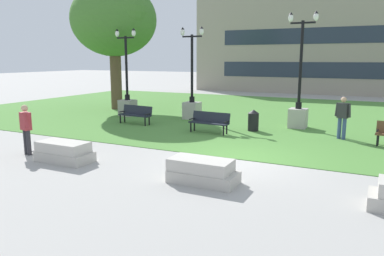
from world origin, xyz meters
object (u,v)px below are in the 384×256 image
at_px(concrete_block_left, 202,171).
at_px(person_skateboarder, 26,127).
at_px(lamp_post_center, 299,105).
at_px(concrete_block_center, 64,152).
at_px(lamp_post_left, 127,98).
at_px(skateboard, 42,149).
at_px(trash_bin, 253,120).
at_px(park_bench_far_right, 210,121).
at_px(lamp_post_right, 192,101).
at_px(park_bench_near_left, 136,113).
at_px(person_bystander_near_lawn, 343,115).

distance_m(concrete_block_left, person_skateboarder, 6.60).
bearing_deg(lamp_post_center, concrete_block_left, -94.70).
xyz_separation_m(concrete_block_center, concrete_block_left, (4.81, 0.05, 0.00)).
xyz_separation_m(concrete_block_left, lamp_post_left, (-8.64, 8.68, 0.70)).
height_order(person_skateboarder, skateboard, person_skateboarder).
bearing_deg(trash_bin, park_bench_far_right, -141.63).
height_order(concrete_block_center, lamp_post_center, lamp_post_center).
bearing_deg(concrete_block_left, trash_bin, 96.86).
distance_m(lamp_post_right, trash_bin, 4.41).
xyz_separation_m(skateboard, park_bench_far_right, (3.97, 5.65, 0.45)).
distance_m(person_skateboarder, lamp_post_right, 9.42).
relative_size(park_bench_far_right, lamp_post_left, 0.38).
bearing_deg(concrete_block_left, skateboard, 175.10).
bearing_deg(lamp_post_left, park_bench_near_left, -45.98).
bearing_deg(lamp_post_center, lamp_post_right, 178.42).
xyz_separation_m(person_skateboarder, lamp_post_center, (7.32, 9.11, 0.12)).
relative_size(lamp_post_left, trash_bin, 5.03).
bearing_deg(person_skateboarder, lamp_post_center, 51.21).
height_order(skateboard, lamp_post_center, lamp_post_center).
distance_m(skateboard, trash_bin, 8.88).
distance_m(concrete_block_left, lamp_post_center, 9.22).
relative_size(lamp_post_left, person_bystander_near_lawn, 2.82).
bearing_deg(person_skateboarder, park_bench_near_left, 91.17).
height_order(concrete_block_left, lamp_post_center, lamp_post_center).
distance_m(lamp_post_center, lamp_post_right, 5.63).
bearing_deg(person_bystander_near_lawn, lamp_post_center, 139.14).
xyz_separation_m(concrete_block_center, person_bystander_near_lawn, (7.63, 7.42, 0.68)).
height_order(park_bench_near_left, lamp_post_center, lamp_post_center).
bearing_deg(park_bench_near_left, concrete_block_left, -44.88).
height_order(skateboard, person_bystander_near_lawn, person_bystander_near_lawn).
bearing_deg(skateboard, trash_bin, 51.19).
bearing_deg(lamp_post_left, skateboard, -74.98).
height_order(concrete_block_left, park_bench_far_right, park_bench_far_right).
distance_m(trash_bin, person_bystander_near_lawn, 3.75).
bearing_deg(park_bench_near_left, trash_bin, 7.75).
bearing_deg(lamp_post_center, concrete_block_center, -121.14).
distance_m(skateboard, person_bystander_near_lawn, 11.55).
xyz_separation_m(park_bench_near_left, lamp_post_center, (7.46, 2.48, 0.55)).
relative_size(concrete_block_center, park_bench_near_left, 0.98).
distance_m(skateboard, park_bench_far_right, 6.92).
height_order(skateboard, trash_bin, trash_bin).
relative_size(concrete_block_center, skateboard, 1.76).
bearing_deg(lamp_post_left, concrete_block_left, -45.13).
bearing_deg(concrete_block_left, person_skateboarder, 179.64).
bearing_deg(concrete_block_left, person_bystander_near_lawn, 69.02).
height_order(concrete_block_center, skateboard, concrete_block_center).
bearing_deg(concrete_block_center, concrete_block_left, 0.65).
bearing_deg(lamp_post_center, person_bystander_near_lawn, -40.86).
height_order(park_bench_far_right, lamp_post_left, lamp_post_left).
bearing_deg(lamp_post_right, concrete_block_left, -62.35).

